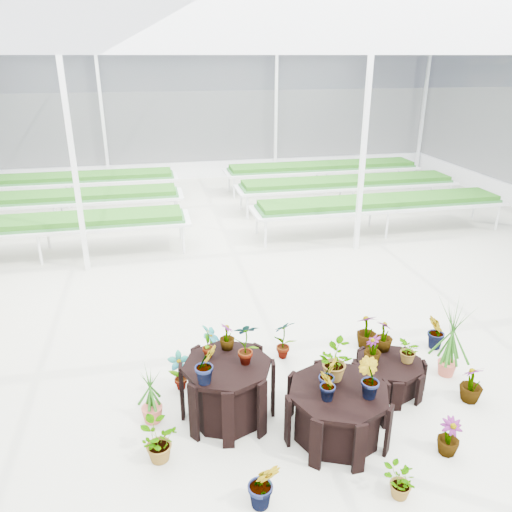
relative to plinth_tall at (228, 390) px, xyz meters
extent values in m
plane|color=gray|center=(0.83, 1.13, -0.38)|extent=(24.00, 24.00, 0.00)
cylinder|color=black|center=(0.00, 0.00, 0.00)|extent=(1.27, 1.27, 0.76)
cylinder|color=black|center=(1.20, -0.60, -0.06)|extent=(1.26, 1.26, 0.64)
cylinder|color=black|center=(2.20, 0.10, -0.17)|extent=(1.11, 1.11, 0.42)
imported|color=#1E5313|center=(-0.20, 0.19, 0.61)|extent=(0.22, 0.27, 0.46)
imported|color=#1E5313|center=(0.23, -0.03, 0.67)|extent=(0.32, 0.23, 0.57)
imported|color=#1E5313|center=(0.06, 0.33, 0.56)|extent=(0.25, 0.25, 0.35)
imported|color=#1E5313|center=(-0.28, -0.31, 0.62)|extent=(0.32, 0.29, 0.48)
imported|color=#1E5313|center=(1.07, -0.57, 0.47)|extent=(0.29, 0.27, 0.41)
imported|color=#1E5313|center=(1.47, -0.77, 0.49)|extent=(0.31, 0.33, 0.47)
imported|color=#1E5313|center=(1.20, -0.37, 0.49)|extent=(0.39, 0.44, 0.47)
imported|color=#1E5313|center=(1.00, -0.76, 0.46)|extent=(0.22, 0.26, 0.40)
imported|color=#1E5313|center=(1.95, 0.14, 0.24)|extent=(0.28, 0.28, 0.40)
imported|color=#1E5313|center=(2.42, 0.04, 0.21)|extent=(0.37, 0.39, 0.35)
imported|color=#1E5313|center=(2.23, 0.40, 0.26)|extent=(0.34, 0.34, 0.45)
imported|color=#1E5313|center=(-0.88, -0.57, -0.14)|extent=(0.55, 0.52, 0.48)
imported|color=#1E5313|center=(-0.55, 0.66, -0.10)|extent=(0.31, 0.22, 0.56)
imported|color=#1E5313|center=(0.13, -1.42, -0.09)|extent=(0.39, 0.35, 0.59)
imported|color=#1E5313|center=(1.50, -1.60, -0.20)|extent=(0.35, 0.30, 0.37)
imported|color=#1E5313|center=(2.33, -1.14, -0.15)|extent=(0.29, 0.29, 0.45)
imported|color=#1E5313|center=(3.13, -0.36, -0.12)|extent=(0.37, 0.37, 0.52)
imported|color=#1E5313|center=(3.34, 0.85, -0.09)|extent=(0.38, 0.41, 0.58)
imported|color=#1E5313|center=(2.33, 1.13, -0.10)|extent=(0.33, 0.33, 0.56)
imported|color=#1E5313|center=(1.01, 1.12, -0.06)|extent=(0.39, 0.32, 0.64)
imported|color=#1E5313|center=(-0.07, 1.11, -0.05)|extent=(0.36, 0.41, 0.66)
camera|label=1|loc=(-0.71, -5.02, 3.82)|focal=35.00mm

